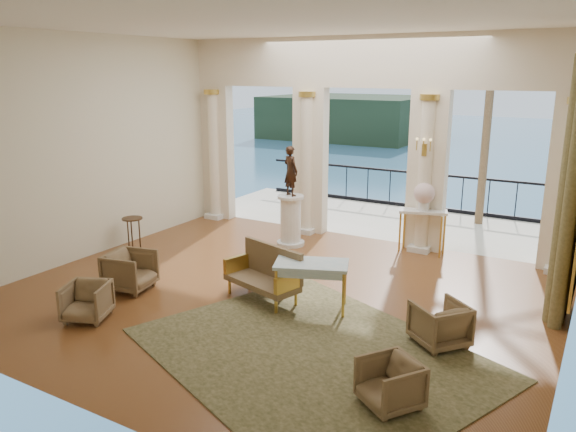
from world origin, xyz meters
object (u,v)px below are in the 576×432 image
Objects in this scene: armchair_b at (390,381)px; console_table at (423,217)px; armchair_a at (87,300)px; pedestal at (291,221)px; statue at (291,171)px; settee at (266,273)px; armchair_c at (440,322)px; armchair_d at (130,269)px; game_table at (311,268)px; side_table at (132,222)px.

console_table reaches higher than armchair_b.
pedestal is at bearing 56.76° from armchair_a.
statue reaches higher than pedestal.
armchair_c is at bearing 12.26° from settee.
armchair_d is at bearing 94.12° from statue.
armchair_a is 0.94× the size of armchair_c.
pedestal is 2.84m from console_table.
settee is (-3.01, 0.18, 0.10)m from armchair_c.
settee is at bearing 156.92° from game_table.
armchair_c reaches higher than armchair_a.
armchair_b is at bearing -113.33° from armchair_d.
armchair_c is 0.91× the size of armchair_d.
statue is at bearing -28.61° from armchair_d.
settee is 2.10× the size of side_table.
armchair_a is 0.60× the size of statue.
armchair_b is (4.90, 0.14, -0.01)m from armchair_a.
armchair_a is at bearing -56.31° from side_table.
settee is 4.01m from side_table.
armchair_d is at bearing 80.88° from armchair_a.
statue is (0.82, 4.93, 1.34)m from armchair_a.
armchair_b is 6.30m from pedestal.
side_table is (-3.92, 0.82, 0.16)m from settee.
settee is at bearing -11.89° from side_table.
game_table is (2.84, 2.09, 0.39)m from armchair_a.
armchair_b is at bearing -49.60° from pedestal.
statue is (-4.16, 3.00, 1.32)m from armchair_c.
statue is at bearing 180.00° from pedestal.
game_table is at bearing -54.56° from pedestal.
armchair_a is 1.03× the size of armchair_b.
armchair_a is 0.93× the size of side_table.
armchair_b is 0.59× the size of statue.
statue is at bearing 103.63° from game_table.
statue is 1.03× the size of console_table.
armchair_d is at bearing -107.17° from pedestal.
settee reaches higher than armchair_b.
statue is (-1.14, 2.82, 1.22)m from settee.
pedestal is at bearing 127.83° from settee.
armchair_a is at bearing -117.12° from settee.
armchair_d is 0.58× the size of game_table.
armchair_a is at bearing -165.41° from game_table.
armchair_d is 6.01m from console_table.
side_table is at bearing -59.06° from armchair_c.
settee is at bearing -67.92° from pedestal.
armchair_a is 0.62× the size of console_table.
game_table reaches higher than side_table.
game_table is at bearing 12.56° from armchair_a.
pedestal is (-4.08, 4.79, 0.22)m from armchair_b.
armchair_d reaches higher than armchair_c.
game_table is (-2.13, 0.16, 0.37)m from armchair_c.
pedestal is (0.82, 4.93, 0.21)m from armchair_a.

